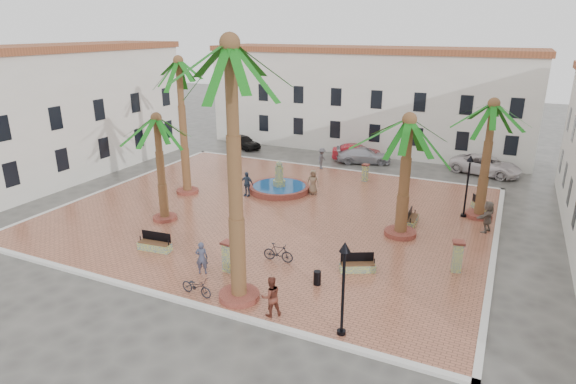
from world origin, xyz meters
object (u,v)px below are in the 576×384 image
object	(u,v)px
bench_ne	(481,207)
litter_bin	(317,278)
palm_ne	(492,118)
palm_nw	(179,75)
lamppost_s	(344,273)
pedestrian_fountain_b	(247,184)
bench_e	(412,220)
pedestrian_north	(322,158)
palm_e	(408,136)
car_white	(486,165)
bicycle_b	(278,253)
bench_se	(357,266)
bollard_n	(365,172)
pedestrian_east	(488,217)
pedestrian_fountain_a	(313,182)
car_silver	(364,155)
bollard_se	(228,256)
cyclist_a	(202,258)
bollard_e	(457,256)
car_black	(243,142)
palm_s	(231,73)
palm_sw	(157,131)
bench_s	(155,245)
bicycle_a	(197,286)
cyclist_b	(271,296)
lamppost_e	(468,176)
car_red	(357,153)
fountain	(279,187)

from	to	relation	value
bench_ne	litter_bin	size ratio (longest dim) A/B	2.70
palm_ne	palm_nw	bearing A→B (deg)	-168.59
lamppost_s	pedestrian_fountain_b	world-z (taller)	lamppost_s
bench_e	pedestrian_north	size ratio (longest dim) A/B	0.93
palm_e	litter_bin	world-z (taller)	palm_e
litter_bin	car_white	xyz separation A→B (m)	(5.61, 22.29, 0.27)
bicycle_b	bench_se	bearing A→B (deg)	-83.22
bollard_n	pedestrian_east	distance (m)	11.02
pedestrian_fountain_a	car_silver	size ratio (longest dim) A/B	0.37
bollard_se	cyclist_a	size ratio (longest dim) A/B	0.95
bollard_e	car_black	size ratio (longest dim) A/B	0.40
palm_s	pedestrian_north	distance (m)	22.37
palm_e	car_white	xyz separation A→B (m)	(3.43, 15.21, -5.04)
bench_e	pedestrian_fountain_a	size ratio (longest dim) A/B	0.93
pedestrian_east	bench_e	bearing A→B (deg)	-58.94
bollard_n	bicycle_b	xyz separation A→B (m)	(-0.12, -14.65, -0.21)
pedestrian_fountain_a	bench_ne	bearing A→B (deg)	-6.06
palm_sw	bench_se	distance (m)	13.67
bench_ne	litter_bin	xyz separation A→B (m)	(-5.98, -12.95, 0.07)
bench_s	car_black	distance (m)	23.10
bollard_n	pedestrian_fountain_a	distance (m)	5.07
bench_se	bollard_n	size ratio (longest dim) A/B	1.32
palm_ne	bicycle_b	size ratio (longest dim) A/B	4.63
bench_s	bicycle_a	world-z (taller)	bench_s
palm_sw	palm_ne	xyz separation A→B (m)	(17.25, 8.53, 0.66)
bollard_se	car_silver	bearing A→B (deg)	89.80
palm_s	bollard_n	xyz separation A→B (m)	(0.12, 18.48, -8.79)
bollard_e	car_black	distance (m)	28.14
palm_e	bollard_n	world-z (taller)	palm_e
palm_sw	car_black	xyz separation A→B (m)	(-5.09, 18.24, -4.93)
palm_sw	cyclist_b	xyz separation A→B (m)	(10.52, -6.44, -4.59)
bicycle_a	car_black	size ratio (longest dim) A/B	0.41
palm_nw	bicycle_a	world-z (taller)	palm_nw
palm_e	bicycle_a	xyz separation A→B (m)	(-6.60, -10.15, -5.22)
bench_se	car_black	size ratio (longest dim) A/B	0.44
bollard_se	palm_s	bearing A→B (deg)	-48.22
pedestrian_fountain_b	car_black	world-z (taller)	pedestrian_fountain_b
litter_bin	pedestrian_east	distance (m)	11.62
bicycle_a	lamppost_e	bearing A→B (deg)	-27.96
palm_s	bicycle_b	xyz separation A→B (m)	(-0.01, 3.82, -9.00)
pedestrian_fountain_b	car_white	xyz separation A→B (m)	(14.53, 13.05, -0.26)
car_white	pedestrian_fountain_b	bearing A→B (deg)	147.04
cyclist_b	car_red	world-z (taller)	cyclist_b
cyclist_a	pedestrian_fountain_b	bearing A→B (deg)	-94.17
bench_se	car_silver	size ratio (longest dim) A/B	0.37
car_red	car_silver	bearing A→B (deg)	-138.20
cyclist_a	car_silver	size ratio (longest dim) A/B	0.35
fountain	bollard_n	distance (m)	6.89
pedestrian_north	car_red	xyz separation A→B (m)	(1.69, 4.17, -0.31)
bench_e	car_black	xyz separation A→B (m)	(-18.84, 12.58, 0.28)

